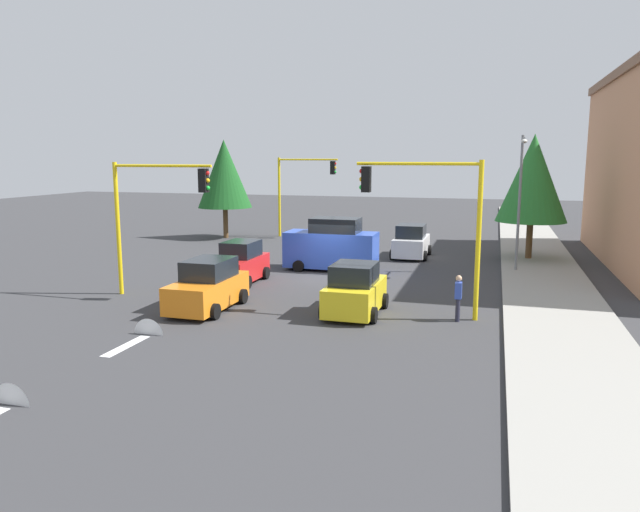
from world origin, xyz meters
The scene contains 15 objects.
ground_plane centered at (0.00, 0.00, 0.00)m, with size 120.00×120.00×0.00m, color #353538.
sidewalk_kerb centered at (-5.00, 10.50, 0.07)m, with size 80.00×4.00×0.15m, color gray.
lane_arrow_near centered at (11.51, -3.00, 0.01)m, with size 2.40×1.10×1.10m.
traffic_signal_near_left centered at (6.00, 5.72, 4.11)m, with size 0.36×4.59×5.83m.
traffic_signal_far_right centered at (-14.00, -5.73, 4.15)m, with size 0.36×4.59×5.87m.
traffic_signal_near_right centered at (6.00, -5.70, 4.04)m, with size 0.36×4.59×5.71m.
street_lamp_curbside centered at (-3.61, 9.20, 4.35)m, with size 2.15×0.28×7.00m.
tree_opposite_side centered at (-12.00, -11.00, 4.70)m, with size 3.93×3.93×7.17m.
tree_roadside_mid centered at (-8.00, 10.00, 4.72)m, with size 3.95×3.95×7.21m.
delivery_van_blue centered at (-2.00, -0.15, 1.28)m, with size 2.22×4.80×2.77m.
car_yellow centered at (6.40, 3.06, 0.90)m, with size 3.64×2.10×1.98m.
car_orange centered at (7.31, -2.64, 0.90)m, with size 4.10×2.09×1.98m.
car_white centered at (-7.23, 3.33, 0.90)m, with size 3.75×2.11×1.98m.
car_red centered at (2.30, -3.49, 0.89)m, with size 3.65×1.94×1.98m.
pedestrian_crossing centered at (6.31, 6.89, 0.91)m, with size 0.40×0.24×1.70m.
Camera 1 is at (27.93, 8.01, 5.92)m, focal length 33.42 mm.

